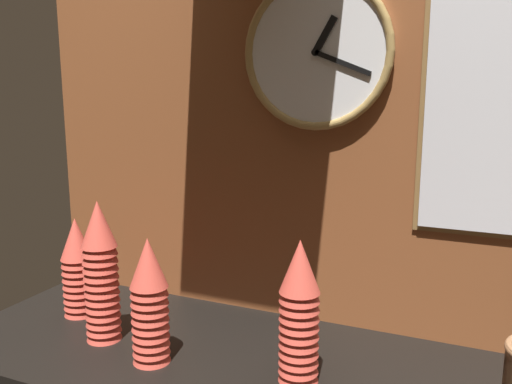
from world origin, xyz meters
TOP-DOWN VIEW (x-y plane):
  - ground_plane at (0.00, 0.00)m, footprint 1.60×0.56m
  - wall_tiled_back at (0.00, 0.27)m, footprint 1.60×0.03m
  - cup_stack_far_left at (-0.59, 0.03)m, footprint 0.08×0.08m
  - cup_stack_center_right at (0.05, -0.04)m, footprint 0.08×0.08m
  - cup_stack_center_left at (-0.27, -0.10)m, footprint 0.08×0.08m
  - cup_stack_left at (-0.44, -0.06)m, footprint 0.08×0.08m
  - wall_clock at (-0.01, 0.23)m, footprint 0.36×0.03m

SIDE VIEW (x-z plane):
  - ground_plane at x=0.00m, z-range -0.04..0.00m
  - cup_stack_far_left at x=-0.59m, z-range 0.00..0.26m
  - cup_stack_center_left at x=-0.27m, z-range 0.00..0.28m
  - cup_stack_center_right at x=0.05m, z-range 0.00..0.30m
  - cup_stack_left at x=-0.44m, z-range 0.00..0.34m
  - wall_tiled_back at x=0.00m, z-range 0.00..1.05m
  - wall_clock at x=-0.01m, z-range 0.49..0.86m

